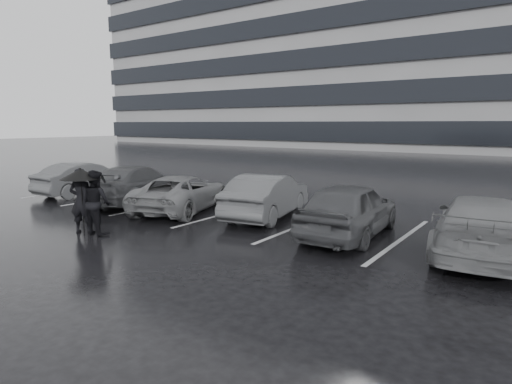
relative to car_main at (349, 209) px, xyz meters
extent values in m
plane|color=black|center=(-2.16, -2.13, -0.71)|extent=(160.00, 160.00, 0.00)
cube|color=gray|center=(-24.16, 45.87, 13.29)|extent=(60.00, 25.00, 28.00)
cube|color=black|center=(-24.16, 45.87, 1.29)|extent=(60.60, 25.60, 2.20)
cube|color=black|center=(-24.16, 45.87, 5.29)|extent=(60.60, 25.60, 2.20)
cube|color=black|center=(-24.16, 45.87, 9.29)|extent=(60.60, 25.60, 2.20)
cube|color=black|center=(-24.16, 45.87, 13.29)|extent=(60.60, 25.60, 2.20)
cube|color=black|center=(-24.16, 45.87, 17.29)|extent=(60.60, 25.60, 2.20)
imported|color=black|center=(0.00, 0.00, 0.00)|extent=(2.01, 4.31, 1.43)
imported|color=#2C2C2F|center=(-2.99, 0.63, -0.04)|extent=(2.24, 4.31, 1.35)
imported|color=#4C4D4F|center=(-5.87, -0.20, -0.11)|extent=(3.28, 4.73, 1.20)
imported|color=black|center=(-8.34, -0.10, -0.03)|extent=(3.27, 5.08, 1.37)
imported|color=#2C2C2F|center=(-11.53, -0.09, -0.05)|extent=(1.58, 4.08, 1.33)
imported|color=#4C4D4F|center=(3.05, 0.11, -0.05)|extent=(2.36, 4.77, 1.33)
imported|color=black|center=(-5.92, -3.83, 0.16)|extent=(0.76, 0.69, 1.74)
imported|color=black|center=(-5.51, -3.68, 0.14)|extent=(0.83, 0.65, 1.70)
cylinder|color=black|center=(-5.80, -3.89, 0.04)|extent=(0.02, 0.02, 1.51)
cone|color=black|center=(-5.80, -3.89, 0.89)|extent=(1.04, 1.04, 0.26)
sphere|color=black|center=(-5.80, -3.89, 1.02)|extent=(0.05, 0.05, 0.05)
cube|color=#AAAAAC|center=(-12.76, 0.37, -0.71)|extent=(0.12, 5.00, 0.00)
cube|color=#AAAAAC|center=(-9.96, 0.37, -0.71)|extent=(0.12, 5.00, 0.00)
cube|color=#AAAAAC|center=(-7.16, 0.37, -0.71)|extent=(0.12, 5.00, 0.00)
cube|color=#AAAAAC|center=(-4.36, 0.37, -0.71)|extent=(0.12, 5.00, 0.00)
cube|color=#AAAAAC|center=(-1.56, 0.37, -0.71)|extent=(0.12, 5.00, 0.00)
cube|color=#AAAAAC|center=(1.24, 0.37, -0.71)|extent=(0.12, 5.00, 0.00)
camera|label=1|loc=(4.30, -10.23, 2.19)|focal=30.00mm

